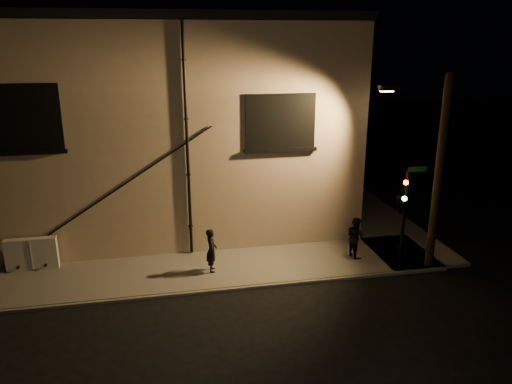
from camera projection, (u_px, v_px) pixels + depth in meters
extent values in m
plane|color=black|center=(253.00, 288.00, 16.49)|extent=(90.00, 90.00, 0.00)
cube|color=#65605B|center=(160.00, 274.00, 17.30)|extent=(20.00, 3.00, 0.12)
cube|color=#65605B|center=(349.00, 200.00, 25.19)|extent=(3.00, 16.00, 0.12)
cube|color=#C6A98E|center=(152.00, 120.00, 23.06)|extent=(16.00, 12.00, 8.50)
cube|color=black|center=(146.00, 19.00, 21.74)|extent=(16.20, 12.20, 0.30)
cube|color=black|center=(26.00, 118.00, 16.33)|extent=(2.20, 0.10, 2.20)
cube|color=black|center=(26.00, 118.00, 16.34)|extent=(1.98, 0.05, 1.98)
cube|color=black|center=(280.00, 121.00, 18.08)|extent=(2.60, 0.10, 2.00)
cube|color=#A5B28C|center=(280.00, 121.00, 18.10)|extent=(2.38, 0.05, 1.78)
cylinder|color=black|center=(187.00, 144.00, 17.59)|extent=(0.11, 0.11, 8.30)
cylinder|color=black|center=(126.00, 183.00, 17.59)|extent=(5.96, 0.04, 3.75)
cylinder|color=black|center=(129.00, 181.00, 17.59)|extent=(5.96, 0.04, 3.75)
cube|color=silver|center=(32.00, 254.00, 17.41)|extent=(1.73, 0.29, 1.14)
imported|color=black|center=(211.00, 250.00, 17.19)|extent=(0.39, 0.58, 1.56)
imported|color=black|center=(356.00, 237.00, 18.34)|extent=(0.72, 0.85, 1.53)
cylinder|color=black|center=(404.00, 218.00, 17.58)|extent=(0.12, 0.12, 3.41)
imported|color=black|center=(401.00, 200.00, 17.21)|extent=(0.52, 2.07, 0.83)
sphere|color=#FF140C|center=(406.00, 183.00, 16.85)|extent=(0.17, 0.17, 0.17)
sphere|color=#14FF3F|center=(404.00, 199.00, 17.02)|extent=(0.17, 0.17, 0.17)
cube|color=#0C4C1E|center=(417.00, 169.00, 17.12)|extent=(0.70, 0.03, 0.18)
cylinder|color=black|center=(438.00, 176.00, 16.91)|extent=(0.29, 0.29, 6.86)
cylinder|color=black|center=(417.00, 86.00, 16.39)|extent=(1.74, 0.95, 0.10)
cube|color=black|center=(387.00, 88.00, 16.78)|extent=(0.55, 0.28, 0.18)
cube|color=#FFC672|center=(387.00, 91.00, 16.81)|extent=(0.42, 0.20, 0.04)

